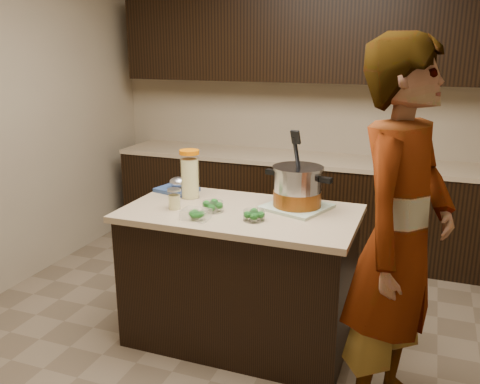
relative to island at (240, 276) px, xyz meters
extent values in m
plane|color=brown|center=(0.00, 0.00, -0.45)|extent=(4.00, 4.00, 0.00)
cube|color=tan|center=(0.00, 2.00, 0.90)|extent=(4.00, 0.04, 2.70)
cube|color=black|center=(0.00, 1.70, -0.02)|extent=(3.60, 0.60, 0.86)
cube|color=tan|center=(0.00, 1.70, 0.43)|extent=(3.60, 0.63, 0.04)
cube|color=black|center=(0.00, 1.82, 1.50)|extent=(3.60, 0.35, 0.75)
cube|color=black|center=(0.00, 0.00, -0.02)|extent=(1.40, 0.75, 0.86)
cube|color=tan|center=(0.00, 0.00, 0.43)|extent=(1.46, 0.81, 0.04)
cube|color=#6D9262|center=(0.32, 0.17, 0.46)|extent=(0.46, 0.46, 0.02)
cylinder|color=#B7B7BC|center=(0.32, 0.17, 0.59)|extent=(0.36, 0.36, 0.24)
cylinder|color=brown|center=(0.32, 0.17, 0.52)|extent=(0.36, 0.36, 0.10)
cylinder|color=#B7B7BC|center=(0.32, 0.17, 0.71)|extent=(0.38, 0.38, 0.02)
cube|color=black|center=(0.14, 0.21, 0.66)|extent=(0.08, 0.05, 0.03)
cube|color=black|center=(0.51, 0.13, 0.66)|extent=(0.08, 0.05, 0.03)
cylinder|color=black|center=(0.32, 0.13, 0.78)|extent=(0.05, 0.13, 0.29)
cylinder|color=#DFD588|center=(-0.42, 0.15, 0.58)|extent=(0.15, 0.15, 0.27)
cylinder|color=white|center=(-0.42, 0.15, 0.60)|extent=(0.16, 0.16, 0.30)
cylinder|color=#DC6804|center=(-0.42, 0.15, 0.76)|extent=(0.17, 0.17, 0.02)
cylinder|color=#DFD588|center=(-0.40, -0.12, 0.49)|extent=(0.09, 0.09, 0.09)
cylinder|color=white|center=(-0.40, -0.12, 0.51)|extent=(0.09, 0.09, 0.12)
cylinder|color=silver|center=(-0.40, -0.12, 0.58)|extent=(0.10, 0.10, 0.02)
cylinder|color=silver|center=(-0.15, -0.08, 0.48)|extent=(0.15, 0.15, 0.06)
cylinder|color=silver|center=(0.14, -0.15, 0.48)|extent=(0.13, 0.13, 0.06)
cube|color=silver|center=(-0.19, -0.24, 0.48)|extent=(0.16, 0.12, 0.06)
cube|color=navy|center=(-0.57, 0.25, 0.46)|extent=(0.30, 0.27, 0.03)
ellipsoid|color=silver|center=(-0.55, 0.24, 0.51)|extent=(0.14, 0.11, 0.07)
imported|color=gray|center=(0.98, -0.40, 0.53)|extent=(0.67, 0.82, 1.96)
camera|label=1|loc=(1.06, -2.83, 1.44)|focal=38.00mm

